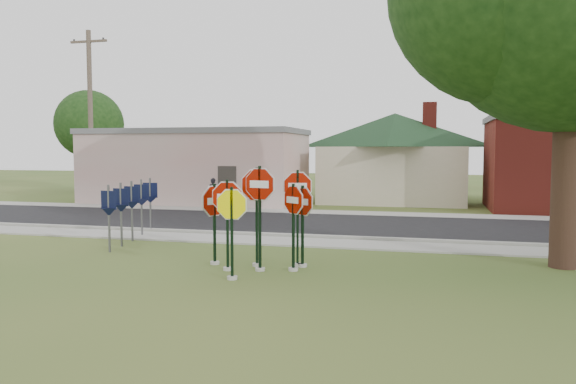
% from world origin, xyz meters
% --- Properties ---
extents(ground, '(120.00, 120.00, 0.00)m').
position_xyz_m(ground, '(0.00, 0.00, 0.00)').
color(ground, '#375620').
rests_on(ground, ground).
extents(sidewalk_near, '(60.00, 1.60, 0.06)m').
position_xyz_m(sidewalk_near, '(0.00, 5.50, 0.03)').
color(sidewalk_near, gray).
rests_on(sidewalk_near, ground).
extents(road, '(60.00, 7.00, 0.04)m').
position_xyz_m(road, '(0.00, 10.00, 0.02)').
color(road, black).
rests_on(road, ground).
extents(sidewalk_far, '(60.00, 1.60, 0.06)m').
position_xyz_m(sidewalk_far, '(0.00, 14.30, 0.03)').
color(sidewalk_far, gray).
rests_on(sidewalk_far, ground).
extents(curb, '(60.00, 0.20, 0.14)m').
position_xyz_m(curb, '(0.00, 6.50, 0.07)').
color(curb, gray).
rests_on(curb, ground).
extents(stop_sign_center, '(1.12, 0.25, 2.74)m').
position_xyz_m(stop_sign_center, '(0.06, 1.17, 1.73)').
color(stop_sign_center, '#A7A39B').
rests_on(stop_sign_center, ground).
extents(stop_sign_yellow, '(1.00, 0.24, 2.26)m').
position_xyz_m(stop_sign_yellow, '(-0.29, 0.11, 1.35)').
color(stop_sign_yellow, '#A7A39B').
rests_on(stop_sign_yellow, ground).
extents(stop_sign_left, '(1.10, 0.24, 2.40)m').
position_xyz_m(stop_sign_left, '(-0.74, 1.03, 1.47)').
color(stop_sign_left, '#A7A39B').
rests_on(stop_sign_left, ground).
extents(stop_sign_right, '(0.80, 0.63, 2.28)m').
position_xyz_m(stop_sign_right, '(0.87, 1.37, 1.37)').
color(stop_sign_right, '#A7A39B').
rests_on(stop_sign_right, ground).
extents(stop_sign_back_right, '(1.01, 0.25, 2.61)m').
position_xyz_m(stop_sign_back_right, '(0.85, 1.93, 1.61)').
color(stop_sign_back_right, '#A7A39B').
rests_on(stop_sign_back_right, ground).
extents(stop_sign_back_left, '(1.16, 0.24, 2.69)m').
position_xyz_m(stop_sign_back_left, '(-0.18, 1.69, 1.70)').
color(stop_sign_back_left, '#A7A39B').
rests_on(stop_sign_back_left, ground).
extents(stop_sign_far_right, '(0.85, 0.60, 2.21)m').
position_xyz_m(stop_sign_far_right, '(0.99, 1.89, 1.33)').
color(stop_sign_far_right, '#A7A39B').
rests_on(stop_sign_far_right, ground).
extents(stop_sign_far_left, '(0.50, 1.04, 2.26)m').
position_xyz_m(stop_sign_far_left, '(-1.33, 1.63, 1.37)').
color(stop_sign_far_left, '#A7A39B').
rests_on(stop_sign_far_left, ground).
extents(route_sign_row, '(1.43, 4.63, 2.00)m').
position_xyz_m(route_sign_row, '(-5.40, 4.50, 1.22)').
color(route_sign_row, '#59595E').
rests_on(route_sign_row, ground).
extents(building_stucco, '(12.20, 6.20, 4.20)m').
position_xyz_m(building_stucco, '(-9.00, 18.00, 2.15)').
color(building_stucco, beige).
rests_on(building_stucco, ground).
extents(building_house, '(11.60, 11.60, 6.20)m').
position_xyz_m(building_house, '(2.00, 22.00, 3.65)').
color(building_house, beige).
rests_on(building_house, ground).
extents(utility_pole_near, '(2.20, 0.26, 9.50)m').
position_xyz_m(utility_pole_near, '(-14.00, 15.20, 4.97)').
color(utility_pole_near, '#4B3D32').
rests_on(utility_pole_near, ground).
extents(bg_tree_left, '(4.90, 4.90, 7.35)m').
position_xyz_m(bg_tree_left, '(-20.00, 24.00, 4.88)').
color(bg_tree_left, black).
rests_on(bg_tree_left, ground).
extents(pedestrian, '(0.58, 0.39, 1.54)m').
position_xyz_m(pedestrian, '(-6.57, 14.51, 0.83)').
color(pedestrian, black).
rests_on(pedestrian, sidewalk_far).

